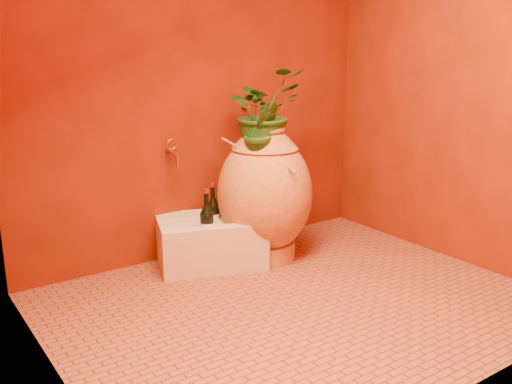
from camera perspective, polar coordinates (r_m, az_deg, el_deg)
floor at (r=3.13m, az=4.10°, el=-11.03°), size 2.50×2.50×0.00m
wall_back at (r=3.64m, az=-5.68°, el=13.04°), size 2.50×0.02×2.50m
wall_left at (r=2.24m, az=-21.52°, el=10.92°), size 0.02×2.00×2.50m
wall_right at (r=3.73m, az=19.99°, el=12.29°), size 0.02×2.00×2.50m
amphora at (r=3.60m, az=0.88°, el=-0.11°), size 0.80×0.80×0.86m
stone_basin at (r=3.59m, az=-4.56°, el=-5.02°), size 0.75×0.64×0.30m
wine_bottle_a at (r=3.64m, az=-4.30°, el=-2.38°), size 0.08×0.08×0.33m
wine_bottle_b at (r=3.61m, az=-2.57°, el=-2.75°), size 0.07×0.07×0.29m
wine_bottle_c at (r=3.44m, az=-4.93°, el=-3.33°), size 0.09×0.09×0.35m
wall_tap at (r=3.51m, az=-8.32°, el=4.03°), size 0.07×0.15×0.16m
plant_main at (r=3.53m, az=0.80°, el=8.10°), size 0.52×0.46×0.53m
plant_side at (r=3.40m, az=0.51°, el=5.97°), size 0.26×0.23×0.38m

